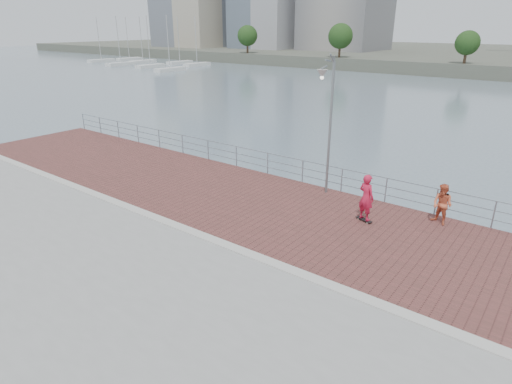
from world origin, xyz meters
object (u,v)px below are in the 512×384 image
Objects in this scene: street_lamp at (327,103)px; bystander at (442,204)px; skateboarder at (366,197)px; guardrail at (322,173)px.

street_lamp is 3.65× the size of bystander.
bystander is at bearing 1.60° from street_lamp.
bystander is (2.36, 1.54, -0.20)m from skateboarder.
bystander is (5.54, -0.78, 0.11)m from guardrail.
street_lamp is 5.98m from bystander.
bystander is at bearing -129.46° from skateboarder.
guardrail is at bearing 120.19° from street_lamp.
street_lamp reaches higher than skateboarder.
skateboarder is 1.15× the size of bystander.
skateboarder is at bearing -36.09° from guardrail.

